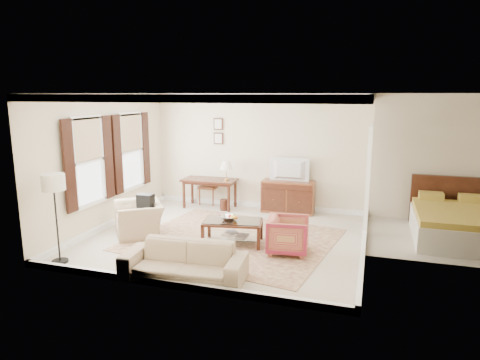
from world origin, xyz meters
The scene contains 21 objects.
room_shell centered at (0.00, 0.00, 2.47)m, with size 5.51×5.01×2.91m.
annex_bedroom centered at (4.49, 1.15, 0.34)m, with size 3.00×2.70×2.90m.
window_front centered at (-2.70, -0.70, 1.55)m, with size 0.12×1.56×1.80m, color #CCB284, non-canonical shape.
window_rear centered at (-2.70, 0.90, 1.55)m, with size 0.12×1.56×1.80m, color #CCB284, non-canonical shape.
doorway centered at (2.71, 1.50, 1.08)m, with size 0.10×1.12×2.25m, color white, non-canonical shape.
rug centered at (0.18, -0.12, 0.01)m, with size 3.82×3.28×0.01m, color maroon.
writing_desk centered at (-1.17, 2.06, 0.64)m, with size 1.37×0.69×0.75m.
desk_chair centered at (-1.33, 2.41, 0.53)m, with size 0.45×0.45×1.05m, color brown, non-canonical shape.
desk_lamp centered at (-0.71, 2.06, 1.00)m, with size 0.32×0.32×0.50m, color silver, non-canonical shape.
framed_prints centered at (-1.07, 2.47, 1.94)m, with size 0.25×0.04×0.68m, color #4A2215, non-canonical shape.
sideboard centered at (0.84, 2.22, 0.39)m, with size 1.28×0.49×0.79m, color brown.
tv centered at (0.84, 2.20, 1.25)m, with size 0.93×0.54×0.12m, color black.
coffee_table centered at (0.25, -0.33, 0.37)m, with size 1.22×0.84×0.48m.
fruit_bowl centered at (0.16, -0.31, 0.53)m, with size 0.42×0.42×0.10m, color silver.
book_a centered at (0.11, -0.27, 0.19)m, with size 0.28×0.04×0.38m, color brown.
book_b centered at (0.33, -0.32, 0.18)m, with size 0.28×0.03×0.38m, color brown.
striped_armchair centered at (1.38, -0.49, 0.38)m, with size 0.73×0.68×0.75m, color maroon.
club_armchair centered at (-1.78, -0.39, 0.46)m, with size 1.04×0.68×0.91m, color tan.
backpack centered at (-1.65, -0.32, 0.70)m, with size 0.32×0.22×0.40m, color black.
sofa centered at (0.02, -2.09, 0.38)m, with size 1.96×0.57×0.77m, color tan.
floor_lamp centered at (-2.33, -2.14, 1.32)m, with size 0.39×0.39×1.57m.
Camera 1 is at (2.78, -7.90, 2.90)m, focal length 32.00 mm.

